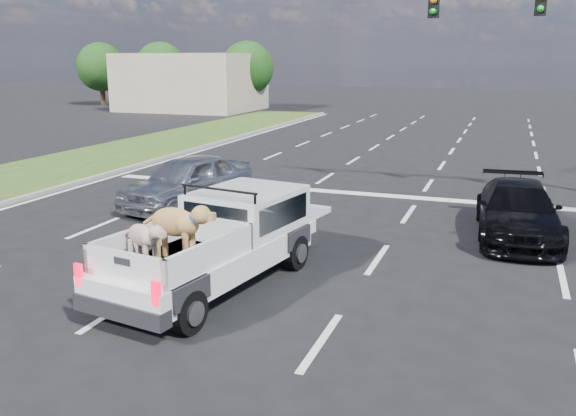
# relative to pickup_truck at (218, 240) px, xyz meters

# --- Properties ---
(ground) EXTENTS (160.00, 160.00, 0.00)m
(ground) POSITION_rel_pickup_truck_xyz_m (0.68, -1.59, -0.85)
(ground) COLOR black
(ground) RESTS_ON ground
(road_markings) EXTENTS (17.75, 60.00, 0.01)m
(road_markings) POSITION_rel_pickup_truck_xyz_m (0.68, 4.97, -0.84)
(road_markings) COLOR silver
(road_markings) RESTS_ON ground
(curb_left) EXTENTS (0.15, 60.00, 0.14)m
(curb_left) POSITION_rel_pickup_truck_xyz_m (-8.37, 4.41, -0.78)
(curb_left) COLOR gray
(curb_left) RESTS_ON ground
(building_left) EXTENTS (10.00, 8.00, 4.40)m
(building_left) POSITION_rel_pickup_truck_xyz_m (-19.32, 34.41, 1.35)
(building_left) COLOR tan
(building_left) RESTS_ON ground
(tree_far_a) EXTENTS (4.20, 4.20, 5.40)m
(tree_far_a) POSITION_rel_pickup_truck_xyz_m (-29.32, 36.41, 2.44)
(tree_far_a) COLOR #332114
(tree_far_a) RESTS_ON ground
(tree_far_b) EXTENTS (4.20, 4.20, 5.40)m
(tree_far_b) POSITION_rel_pickup_truck_xyz_m (-23.32, 36.41, 2.44)
(tree_far_b) COLOR #332114
(tree_far_b) RESTS_ON ground
(tree_far_c) EXTENTS (4.20, 4.20, 5.40)m
(tree_far_c) POSITION_rel_pickup_truck_xyz_m (-15.32, 36.41, 2.44)
(tree_far_c) COLOR #332114
(tree_far_c) RESTS_ON ground
(pickup_truck) EXTENTS (2.48, 5.00, 1.79)m
(pickup_truck) POSITION_rel_pickup_truck_xyz_m (0.00, 0.00, 0.00)
(pickup_truck) COLOR black
(pickup_truck) RESTS_ON ground
(silver_sedan) EXTENTS (2.68, 4.53, 1.45)m
(silver_sedan) POSITION_rel_pickup_truck_xyz_m (-3.49, 5.16, -0.12)
(silver_sedan) COLOR #A7AAAE
(silver_sedan) RESTS_ON ground
(black_coupe) EXTENTS (2.07, 4.42, 1.25)m
(black_coupe) POSITION_rel_pickup_truck_xyz_m (5.09, 5.09, -0.22)
(black_coupe) COLOR black
(black_coupe) RESTS_ON ground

